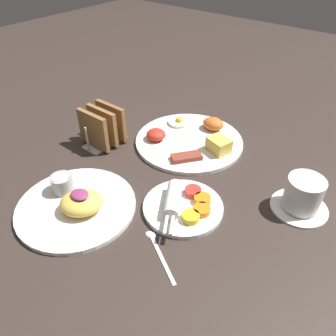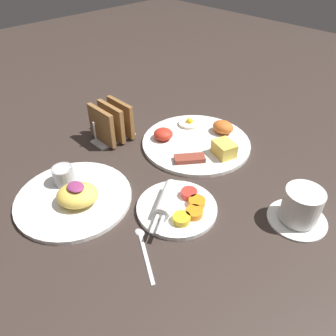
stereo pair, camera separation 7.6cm
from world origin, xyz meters
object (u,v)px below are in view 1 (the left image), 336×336
Objects in this scene: plate_breakfast at (191,139)px; toast_rack at (103,127)px; coffee_cup at (303,196)px; plate_condiments at (183,205)px; plate_foreground at (76,203)px.

plate_breakfast is 2.51× the size of toast_rack.
plate_breakfast is at bearing 168.98° from coffee_cup.
coffee_cup is (0.19, 0.16, 0.02)m from plate_condiments.
toast_rack reaches higher than plate_breakfast.
plate_condiments is at bearing -140.86° from coffee_cup.
plate_condiments is 1.53× the size of coffee_cup.
toast_rack is at bearing -170.75° from coffee_cup.
coffee_cup reaches higher than plate_condiments.
toast_rack reaches higher than plate_condiments.
toast_rack is at bearing 167.23° from plate_condiments.
plate_foreground is 0.47m from coffee_cup.
plate_breakfast is at bearing 83.40° from plate_foreground.
plate_foreground is at bearing -142.19° from plate_condiments.
plate_foreground reaches higher than plate_condiments.
toast_rack is (-0.32, 0.07, 0.04)m from plate_condiments.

